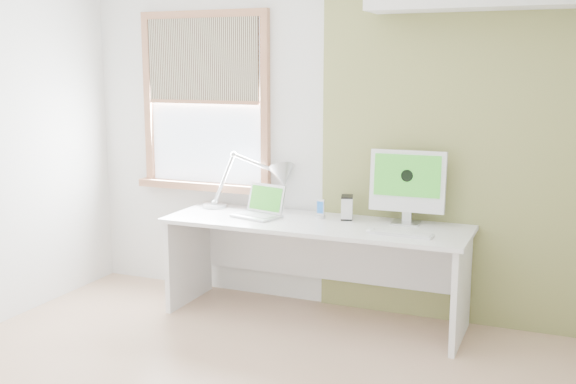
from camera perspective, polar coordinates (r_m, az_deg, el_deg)
The scene contains 11 objects.
room at distance 3.62m, azimuth -6.43°, elevation 1.91°, with size 4.04×3.54×2.64m.
accent_wall at distance 4.95m, azimuth 13.93°, elevation 3.94°, with size 2.00×0.02×2.60m, color #85954C.
window at distance 5.57m, azimuth -6.93°, elevation 7.38°, with size 1.20×0.14×1.42m.
desk at distance 5.03m, azimuth 2.46°, elevation -4.52°, with size 2.20×0.70×0.73m.
desk_lamp at distance 5.32m, azimuth -1.54°, elevation 1.03°, with size 0.81×0.40×0.45m.
laptop at distance 5.11m, azimuth -2.29°, elevation -1.38°, with size 0.39×0.34×0.23m.
phone_dock at distance 5.05m, azimuth 2.70°, elevation -1.74°, with size 0.08×0.08×0.14m.
external_drive at distance 5.02m, azimuth 4.91°, elevation -1.29°, with size 0.12×0.15×0.17m.
imac at distance 4.90m, azimuth 9.89°, elevation 0.76°, with size 0.53×0.18×0.52m.
keyboard at distance 4.61m, azimuth 9.36°, elevation -3.42°, with size 0.42×0.13×0.02m.
mouse at distance 4.66m, azimuth 6.88°, elevation -3.15°, with size 0.06×0.09×0.03m, color white.
Camera 1 is at (1.75, -3.12, 1.83)m, focal length 42.89 mm.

